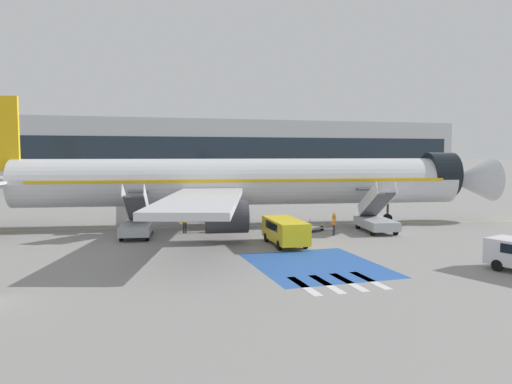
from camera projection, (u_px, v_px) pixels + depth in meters
name	position (u px, v px, depth m)	size (l,w,h in m)	color
ground_plane	(222.00, 226.00, 43.41)	(600.00, 600.00, 0.00)	gray
apron_leadline_yellow	(242.00, 226.00, 43.49)	(0.20, 81.85, 0.01)	gold
apron_stand_patch_blue	(316.00, 265.00, 28.56)	(6.97, 8.40, 0.01)	#2856A8
apron_walkway_bar_0	(304.00, 286.00, 24.14)	(0.44, 3.60, 0.01)	silver
apron_walkway_bar_1	(326.00, 284.00, 24.50)	(0.44, 3.60, 0.01)	silver
apron_walkway_bar_2	(348.00, 282.00, 24.85)	(0.44, 3.60, 0.01)	silver
apron_walkway_bar_3	(370.00, 280.00, 25.21)	(0.44, 3.60, 0.01)	silver
airliner	(235.00, 182.00, 43.10)	(48.22, 36.73, 10.95)	silver
boarding_stairs_forward	(376.00, 219.00, 40.26)	(2.99, 5.48, 4.18)	#ADB2BA
boarding_stairs_aft	(137.00, 224.00, 37.81)	(2.99, 5.48, 4.18)	#ADB2BA
fuel_tanker	(155.00, 188.00, 63.91)	(3.82, 10.11, 3.59)	#38383D
service_van_3	(285.00, 229.00, 34.53)	(2.24, 5.17, 1.79)	yellow
baggage_cart	(308.00, 228.00, 40.45)	(3.00, 2.62, 0.87)	gray
ground_crew_0	(334.00, 222.00, 38.54)	(0.44, 0.48, 1.78)	#2D2D33
ground_crew_1	(185.00, 221.00, 39.52)	(0.44, 0.26, 1.75)	#2D2D33
terminal_building	(227.00, 152.00, 103.02)	(101.22, 12.10, 12.76)	#9EA3A8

